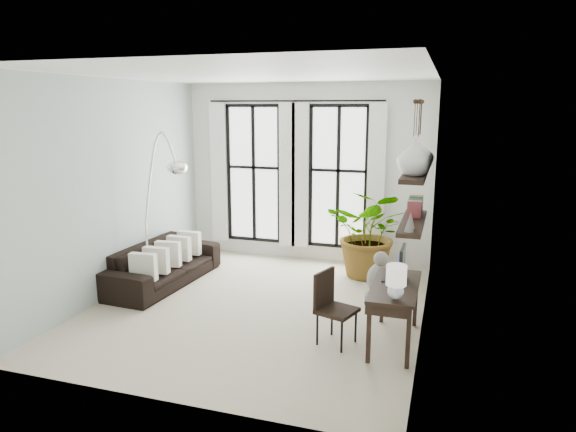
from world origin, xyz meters
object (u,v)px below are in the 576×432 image
at_px(desk_chair, 331,303).
at_px(buddha, 380,282).
at_px(sofa, 163,264).
at_px(desk, 395,290).
at_px(plant, 371,233).
at_px(arc_lamp, 161,174).

distance_m(desk_chair, buddha, 1.49).
xyz_separation_m(sofa, desk_chair, (3.03, -1.24, 0.18)).
bearing_deg(desk, plant, 104.80).
relative_size(sofa, desk, 1.77).
height_order(sofa, desk_chair, desk_chair).
bearing_deg(sofa, buddha, -83.23).
bearing_deg(desk_chair, arc_lamp, 177.27).
distance_m(sofa, desk_chair, 3.28).
xyz_separation_m(plant, desk, (0.65, -2.45, -0.04)).
bearing_deg(desk_chair, sofa, 176.26).
bearing_deg(desk, sofa, 163.46).
height_order(plant, desk_chair, plant).
distance_m(plant, arc_lamp, 3.48).
xyz_separation_m(plant, arc_lamp, (-2.99, -1.44, 1.04)).
xyz_separation_m(desk_chair, arc_lamp, (-2.92, 1.14, 1.28)).
bearing_deg(sofa, arc_lamp, -130.38).
height_order(desk_chair, buddha, desk_chair).
relative_size(plant, desk, 1.19).
xyz_separation_m(sofa, arc_lamp, (0.11, -0.10, 1.46)).
distance_m(plant, buddha, 1.27).
bearing_deg(buddha, desk_chair, -105.63).
height_order(sofa, desk, desk).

